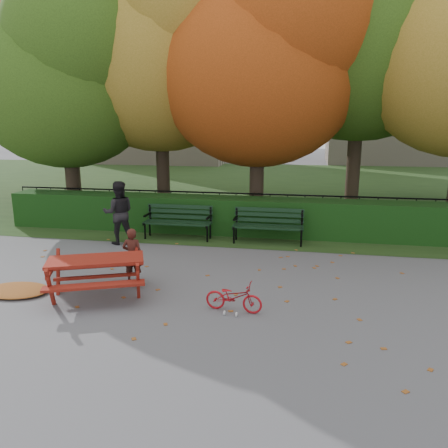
% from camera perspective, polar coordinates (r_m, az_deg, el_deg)
% --- Properties ---
extents(ground, '(90.00, 90.00, 0.00)m').
position_cam_1_polar(ground, '(8.11, -4.48, -8.94)').
color(ground, slate).
rests_on(ground, ground).
extents(grass_strip, '(90.00, 90.00, 0.00)m').
position_cam_1_polar(grass_strip, '(21.56, 5.26, 5.04)').
color(grass_strip, '#1E3615').
rests_on(grass_strip, ground).
extents(building_left, '(10.00, 7.00, 15.00)m').
position_cam_1_polar(building_left, '(35.30, -8.08, 20.34)').
color(building_left, tan).
rests_on(building_left, ground).
extents(building_right, '(9.00, 6.00, 12.00)m').
position_cam_1_polar(building_right, '(35.87, 21.24, 17.08)').
color(building_right, tan).
rests_on(building_right, ground).
extents(hedge, '(13.00, 0.90, 1.00)m').
position_cam_1_polar(hedge, '(12.19, 0.98, 1.12)').
color(hedge, black).
rests_on(hedge, ground).
extents(iron_fence, '(14.00, 0.04, 1.02)m').
position_cam_1_polar(iron_fence, '(12.95, 1.58, 2.00)').
color(iron_fence, black).
rests_on(iron_fence, ground).
extents(tree_a, '(5.88, 5.60, 7.48)m').
position_cam_1_polar(tree_a, '(14.77, -19.53, 18.20)').
color(tree_a, black).
rests_on(tree_a, ground).
extents(tree_b, '(6.72, 6.40, 8.79)m').
position_cam_1_polar(tree_b, '(14.87, -7.42, 22.21)').
color(tree_b, black).
rests_on(tree_b, ground).
extents(tree_c, '(6.30, 6.00, 8.00)m').
position_cam_1_polar(tree_c, '(13.37, 5.96, 20.76)').
color(tree_c, black).
rests_on(tree_c, ground).
extents(tree_d, '(7.14, 6.80, 9.58)m').
position_cam_1_polar(tree_d, '(14.88, 19.42, 23.87)').
color(tree_d, black).
rests_on(tree_d, ground).
extents(tree_f, '(6.93, 6.60, 9.19)m').
position_cam_1_polar(tree_f, '(19.03, -19.41, 20.49)').
color(tree_f, black).
rests_on(tree_f, ground).
extents(bench_left, '(1.80, 0.57, 0.88)m').
position_cam_1_polar(bench_left, '(11.71, -5.97, 0.65)').
color(bench_left, black).
rests_on(bench_left, ground).
extents(bench_right, '(1.80, 0.57, 0.88)m').
position_cam_1_polar(bench_right, '(11.27, 5.81, 0.15)').
color(bench_right, black).
rests_on(bench_right, ground).
extents(picnic_table, '(2.03, 1.86, 0.80)m').
position_cam_1_polar(picnic_table, '(8.08, -16.36, -5.40)').
color(picnic_table, maroon).
rests_on(picnic_table, ground).
extents(leaf_pile, '(1.44, 1.23, 0.08)m').
position_cam_1_polar(leaf_pile, '(8.95, -25.45, -7.81)').
color(leaf_pile, maroon).
rests_on(leaf_pile, ground).
extents(leaf_scatter, '(9.00, 5.70, 0.01)m').
position_cam_1_polar(leaf_scatter, '(8.38, -3.94, -8.15)').
color(leaf_scatter, maroon).
rests_on(leaf_scatter, ground).
extents(child, '(0.42, 0.30, 1.08)m').
position_cam_1_polar(child, '(8.63, -11.86, -4.03)').
color(child, '#3F1A14').
rests_on(child, ground).
extents(adult, '(0.96, 0.87, 1.61)m').
position_cam_1_polar(adult, '(11.38, -13.59, 1.44)').
color(adult, black).
rests_on(adult, ground).
extents(bicycle, '(0.99, 0.44, 0.50)m').
position_cam_1_polar(bicycle, '(7.26, 1.28, -9.49)').
color(bicycle, '#AD1018').
rests_on(bicycle, ground).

